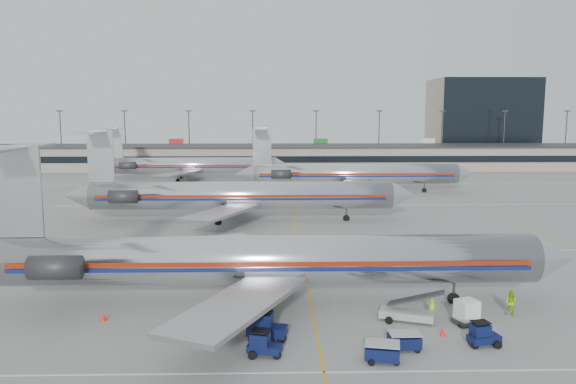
{
  "coord_description": "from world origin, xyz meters",
  "views": [
    {
      "loc": [
        -2.74,
        -47.98,
        14.59
      ],
      "look_at": [
        -1.07,
        23.3,
        4.5
      ],
      "focal_mm": 35.0,
      "sensor_mm": 36.0,
      "label": 1
    }
  ],
  "objects_px": {
    "tug_center": "(263,344)",
    "uld_container": "(467,312)",
    "jet_second_row": "(235,195)",
    "jet_foreground": "(258,259)",
    "belt_loader": "(408,312)"
  },
  "relations": [
    {
      "from": "jet_foreground",
      "to": "belt_loader",
      "type": "height_order",
      "value": "jet_foreground"
    },
    {
      "from": "jet_foreground",
      "to": "uld_container",
      "type": "xyz_separation_m",
      "value": [
        14.62,
        -4.35,
        -2.71
      ]
    },
    {
      "from": "tug_center",
      "to": "uld_container",
      "type": "xyz_separation_m",
      "value": [
        14.08,
        4.87,
        0.12
      ]
    },
    {
      "from": "jet_second_row",
      "to": "uld_container",
      "type": "bearing_deg",
      "value": -63.65
    },
    {
      "from": "jet_second_row",
      "to": "tug_center",
      "type": "distance_m",
      "value": 43.06
    },
    {
      "from": "tug_center",
      "to": "jet_second_row",
      "type": "bearing_deg",
      "value": 111.55
    },
    {
      "from": "uld_container",
      "to": "belt_loader",
      "type": "distance_m",
      "value": 4.0
    },
    {
      "from": "jet_second_row",
      "to": "tug_center",
      "type": "bearing_deg",
      "value": -83.77
    },
    {
      "from": "uld_container",
      "to": "jet_second_row",
      "type": "bearing_deg",
      "value": 95.77
    },
    {
      "from": "jet_foreground",
      "to": "jet_second_row",
      "type": "relative_size",
      "value": 1.0
    },
    {
      "from": "belt_loader",
      "to": "jet_foreground",
      "type": "bearing_deg",
      "value": -179.24
    },
    {
      "from": "jet_foreground",
      "to": "belt_loader",
      "type": "relative_size",
      "value": 10.25
    },
    {
      "from": "jet_foreground",
      "to": "uld_container",
      "type": "height_order",
      "value": "jet_foreground"
    },
    {
      "from": "tug_center",
      "to": "belt_loader",
      "type": "distance_m",
      "value": 11.58
    },
    {
      "from": "jet_second_row",
      "to": "belt_loader",
      "type": "relative_size",
      "value": 10.29
    }
  ]
}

